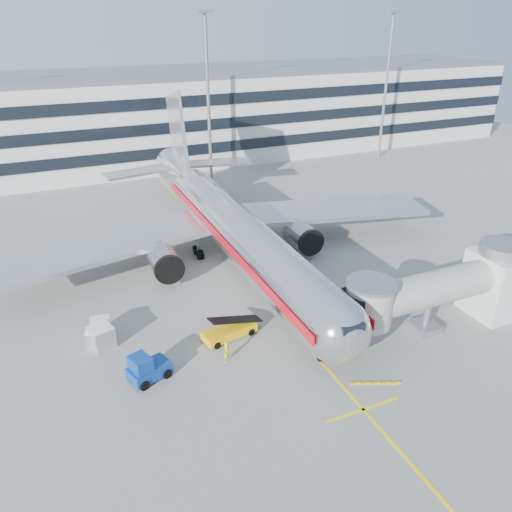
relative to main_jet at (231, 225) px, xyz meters
name	(u,v)px	position (x,y,z in m)	size (l,w,h in m)	color
ground	(277,311)	(0.00, -11.72, -4.23)	(180.00, 180.00, 0.00)	gray
lead_in_line	(237,266)	(0.00, -1.72, -4.23)	(0.25, 70.00, 0.01)	yellow
stop_bar	(363,409)	(0.00, -25.72, -4.23)	(6.00, 0.25, 0.01)	yellow
main_jet	(231,225)	(0.00, 0.00, 0.00)	(50.95, 48.70, 16.06)	silver
jet_bridge	(446,288)	(12.18, -19.72, -0.36)	(17.80, 4.50, 7.00)	silver
terminal	(140,117)	(0.00, 46.23, 3.57)	(150.00, 24.25, 15.60)	silver
light_mast_centre	(208,85)	(8.00, 30.28, 10.64)	(2.40, 1.20, 25.45)	gray
light_mast_east	(387,75)	(42.00, 30.28, 10.64)	(2.40, 1.20, 25.45)	gray
belt_loader	(229,331)	(-5.54, -13.82, -3.56)	(5.07, 2.57, 2.37)	#EFB00A
baggage_tug	(147,369)	(-13.20, -16.46, -3.23)	(3.48, 2.76, 2.31)	navy
cargo_container_left	(101,329)	(-15.59, -9.43, -3.36)	(1.77, 1.77, 1.75)	#B5B8BD
cargo_container_right	(95,337)	(-16.22, -10.30, -3.49)	(1.63, 1.63, 1.48)	#B5B8BD
cargo_container_front	(102,337)	(-15.70, -10.78, -3.30)	(2.20, 2.20, 1.87)	#B5B8BD
ramp_worker	(227,352)	(-6.87, -16.79, -3.35)	(0.64, 0.42, 1.76)	#D3FF1A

